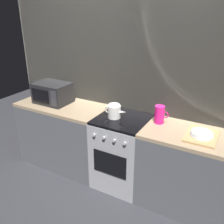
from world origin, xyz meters
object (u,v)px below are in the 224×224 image
(dish_pile, at_px, (202,135))
(kettle, at_px, (114,111))
(stove_unit, at_px, (122,152))
(microwave, at_px, (53,93))
(pitcher, at_px, (160,114))

(dish_pile, bearing_deg, kettle, -179.46)
(stove_unit, height_order, microwave, microwave)
(stove_unit, height_order, pitcher, pitcher)
(microwave, xyz_separation_m, dish_pile, (1.94, -0.02, -0.11))
(kettle, height_order, dish_pile, kettle)
(stove_unit, relative_size, dish_pile, 2.25)
(kettle, relative_size, dish_pile, 0.71)
(pitcher, distance_m, dish_pile, 0.50)
(kettle, bearing_deg, stove_unit, 15.28)
(kettle, xyz_separation_m, pitcher, (0.50, 0.12, 0.02))
(kettle, distance_m, dish_pile, 0.99)
(kettle, bearing_deg, pitcher, 13.40)
(microwave, bearing_deg, pitcher, 3.44)
(pitcher, bearing_deg, dish_pile, -12.94)
(pitcher, relative_size, dish_pile, 0.50)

